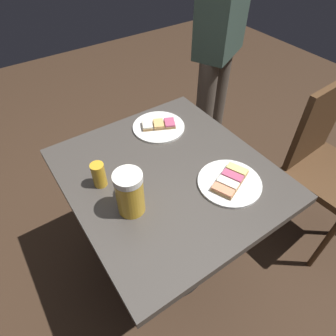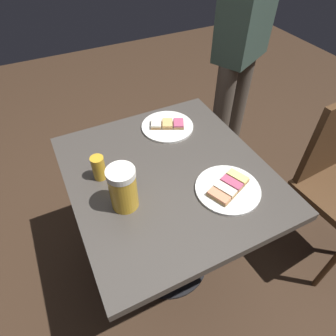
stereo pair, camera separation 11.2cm
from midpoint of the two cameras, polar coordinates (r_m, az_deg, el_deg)
The scene contains 8 objects.
ground_plane at distance 1.73m, azimuth -1.95°, elevation -17.71°, with size 6.00×6.00×0.00m, color #382619.
cafe_table at distance 1.24m, azimuth -2.59°, elevation -5.54°, with size 0.75×0.82×0.72m.
plate_near at distance 1.10m, azimuth 9.18°, elevation -2.85°, with size 0.24×0.24×0.03m.
plate_far at distance 1.34m, azimuth -4.27°, elevation 8.07°, with size 0.24×0.24×0.03m.
beer_mug at distance 0.97m, azimuth -10.83°, elevation -4.79°, with size 0.10×0.15×0.17m.
beer_glass_small at distance 1.10m, azimuth -16.30°, elevation -1.44°, with size 0.05×0.05×0.10m, color gold.
cafe_chair at distance 1.61m, azimuth 26.68°, elevation 1.12°, with size 0.40×0.40×0.92m.
patron_standing at distance 1.74m, azimuth 8.09°, elevation 23.79°, with size 0.37×0.30×1.57m.
Camera 1 is at (-0.45, -0.65, 1.54)m, focal length 31.05 mm.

